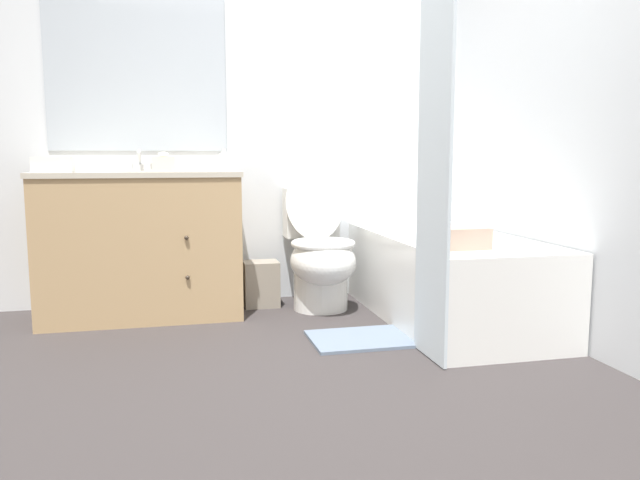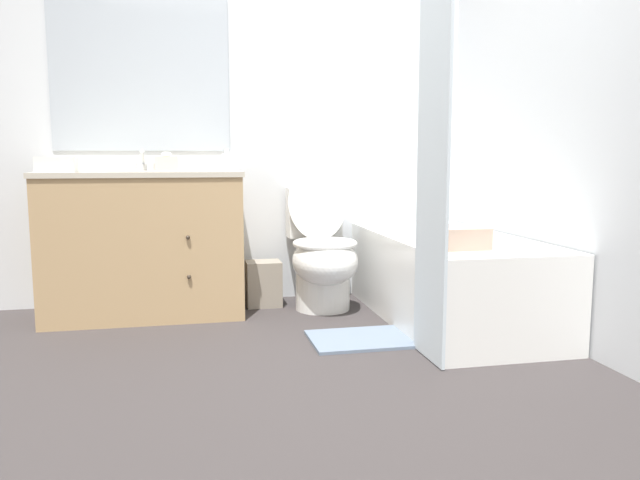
{
  "view_description": "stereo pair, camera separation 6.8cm",
  "coord_description": "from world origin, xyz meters",
  "px_view_note": "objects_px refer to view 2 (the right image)",
  "views": [
    {
      "loc": [
        -0.58,
        -2.3,
        0.94
      ],
      "look_at": [
        0.16,
        0.79,
        0.51
      ],
      "focal_mm": 35.0,
      "sensor_mm": 36.0,
      "label": 1
    },
    {
      "loc": [
        -0.51,
        -2.32,
        0.94
      ],
      "look_at": [
        0.16,
        0.79,
        0.51
      ],
      "focal_mm": 35.0,
      "sensor_mm": 36.0,
      "label": 2
    }
  ],
  "objects_px": {
    "sink_faucet": "(143,165)",
    "tissue_box": "(167,163)",
    "bathtub": "(449,278)",
    "wastebasket": "(263,284)",
    "hand_towel_folded": "(56,164)",
    "vanity_cabinet": "(144,243)",
    "soap_dispenser": "(227,161)",
    "toilet": "(322,256)",
    "bath_mat": "(362,339)",
    "bath_towel_folded": "(455,237)"
  },
  "relations": [
    {
      "from": "bathtub",
      "to": "bath_towel_folded",
      "type": "xyz_separation_m",
      "value": [
        -0.17,
        -0.44,
        0.3
      ]
    },
    {
      "from": "sink_faucet",
      "to": "bathtub",
      "type": "bearing_deg",
      "value": -21.56
    },
    {
      "from": "bath_mat",
      "to": "vanity_cabinet",
      "type": "bearing_deg",
      "value": 144.47
    },
    {
      "from": "vanity_cabinet",
      "to": "soap_dispenser",
      "type": "relative_size",
      "value": 8.54
    },
    {
      "from": "toilet",
      "to": "bath_towel_folded",
      "type": "distance_m",
      "value": 1.02
    },
    {
      "from": "wastebasket",
      "to": "soap_dispenser",
      "type": "xyz_separation_m",
      "value": [
        -0.22,
        -0.08,
        0.77
      ]
    },
    {
      "from": "toilet",
      "to": "soap_dispenser",
      "type": "height_order",
      "value": "soap_dispenser"
    },
    {
      "from": "wastebasket",
      "to": "sink_faucet",
      "type": "bearing_deg",
      "value": 171.7
    },
    {
      "from": "hand_towel_folded",
      "to": "bath_mat",
      "type": "bearing_deg",
      "value": -21.78
    },
    {
      "from": "toilet",
      "to": "bath_towel_folded",
      "type": "bearing_deg",
      "value": -60.94
    },
    {
      "from": "bath_mat",
      "to": "bathtub",
      "type": "bearing_deg",
      "value": 25.83
    },
    {
      "from": "soap_dispenser",
      "to": "bath_towel_folded",
      "type": "relative_size",
      "value": 0.49
    },
    {
      "from": "bath_towel_folded",
      "to": "vanity_cabinet",
      "type": "bearing_deg",
      "value": 148.45
    },
    {
      "from": "bathtub",
      "to": "wastebasket",
      "type": "distance_m",
      "value": 1.16
    },
    {
      "from": "toilet",
      "to": "tissue_box",
      "type": "height_order",
      "value": "tissue_box"
    },
    {
      "from": "soap_dispenser",
      "to": "toilet",
      "type": "bearing_deg",
      "value": -6.4
    },
    {
      "from": "bathtub",
      "to": "bath_towel_folded",
      "type": "distance_m",
      "value": 0.56
    },
    {
      "from": "toilet",
      "to": "hand_towel_folded",
      "type": "height_order",
      "value": "hand_towel_folded"
    },
    {
      "from": "soap_dispenser",
      "to": "bath_towel_folded",
      "type": "xyz_separation_m",
      "value": [
        1.05,
        -0.93,
        -0.37
      ]
    },
    {
      "from": "vanity_cabinet",
      "to": "tissue_box",
      "type": "height_order",
      "value": "tissue_box"
    },
    {
      "from": "tissue_box",
      "to": "bath_towel_folded",
      "type": "distance_m",
      "value": 1.78
    },
    {
      "from": "wastebasket",
      "to": "hand_towel_folded",
      "type": "bearing_deg",
      "value": -167.89
    },
    {
      "from": "vanity_cabinet",
      "to": "bathtub",
      "type": "relative_size",
      "value": 0.72
    },
    {
      "from": "toilet",
      "to": "wastebasket",
      "type": "distance_m",
      "value": 0.42
    },
    {
      "from": "wastebasket",
      "to": "toilet",
      "type": "bearing_deg",
      "value": -22.81
    },
    {
      "from": "toilet",
      "to": "soap_dispenser",
      "type": "xyz_separation_m",
      "value": [
        -0.57,
        0.06,
        0.58
      ]
    },
    {
      "from": "wastebasket",
      "to": "soap_dispenser",
      "type": "height_order",
      "value": "soap_dispenser"
    },
    {
      "from": "hand_towel_folded",
      "to": "bath_towel_folded",
      "type": "xyz_separation_m",
      "value": [
        1.98,
        -0.77,
        -0.35
      ]
    },
    {
      "from": "vanity_cabinet",
      "to": "bathtub",
      "type": "bearing_deg",
      "value": -16.43
    },
    {
      "from": "vanity_cabinet",
      "to": "sink_faucet",
      "type": "relative_size",
      "value": 8.06
    },
    {
      "from": "soap_dispenser",
      "to": "wastebasket",
      "type": "bearing_deg",
      "value": 20.47
    },
    {
      "from": "vanity_cabinet",
      "to": "hand_towel_folded",
      "type": "relative_size",
      "value": 5.68
    },
    {
      "from": "sink_faucet",
      "to": "soap_dispenser",
      "type": "xyz_separation_m",
      "value": [
        0.49,
        -0.19,
        0.02
      ]
    },
    {
      "from": "soap_dispenser",
      "to": "bath_mat",
      "type": "distance_m",
      "value": 1.35
    },
    {
      "from": "vanity_cabinet",
      "to": "bath_mat",
      "type": "distance_m",
      "value": 1.43
    },
    {
      "from": "toilet",
      "to": "hand_towel_folded",
      "type": "bearing_deg",
      "value": -176.19
    },
    {
      "from": "toilet",
      "to": "soap_dispenser",
      "type": "bearing_deg",
      "value": 173.6
    },
    {
      "from": "bathtub",
      "to": "bath_mat",
      "type": "relative_size",
      "value": 2.98
    },
    {
      "from": "vanity_cabinet",
      "to": "soap_dispenser",
      "type": "distance_m",
      "value": 0.69
    },
    {
      "from": "vanity_cabinet",
      "to": "toilet",
      "type": "height_order",
      "value": "toilet"
    },
    {
      "from": "sink_faucet",
      "to": "hand_towel_folded",
      "type": "distance_m",
      "value": 0.56
    },
    {
      "from": "wastebasket",
      "to": "bath_mat",
      "type": "xyz_separation_m",
      "value": [
        0.4,
        -0.86,
        -0.13
      ]
    },
    {
      "from": "vanity_cabinet",
      "to": "wastebasket",
      "type": "xyz_separation_m",
      "value": [
        0.71,
        0.07,
        -0.29
      ]
    },
    {
      "from": "tissue_box",
      "to": "bath_towel_folded",
      "type": "bearing_deg",
      "value": -36.45
    },
    {
      "from": "sink_faucet",
      "to": "tissue_box",
      "type": "distance_m",
      "value": 0.16
    },
    {
      "from": "hand_towel_folded",
      "to": "bath_towel_folded",
      "type": "bearing_deg",
      "value": -21.3
    },
    {
      "from": "bathtub",
      "to": "hand_towel_folded",
      "type": "height_order",
      "value": "hand_towel_folded"
    },
    {
      "from": "bathtub",
      "to": "tissue_box",
      "type": "bearing_deg",
      "value": 159.3
    },
    {
      "from": "wastebasket",
      "to": "hand_towel_folded",
      "type": "xyz_separation_m",
      "value": [
        -1.15,
        -0.25,
        0.75
      ]
    },
    {
      "from": "toilet",
      "to": "bath_mat",
      "type": "xyz_separation_m",
      "value": [
        0.05,
        -0.72,
        -0.32
      ]
    }
  ]
}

